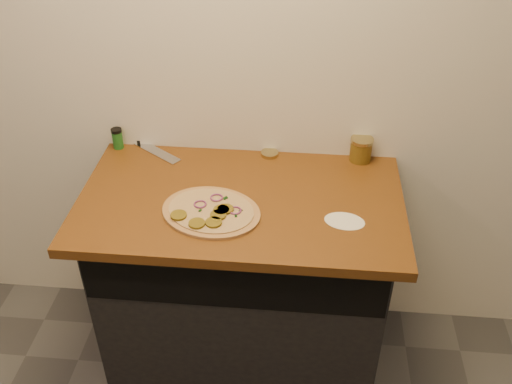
# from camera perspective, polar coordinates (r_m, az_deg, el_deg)

# --- Properties ---
(cabinet) EXTENTS (1.10, 0.60, 0.86)m
(cabinet) POSITION_cam_1_polar(r_m,az_deg,el_deg) (2.44, -1.28, -9.02)
(cabinet) COLOR black
(cabinet) RESTS_ON ground
(countertop) EXTENTS (1.20, 0.70, 0.04)m
(countertop) POSITION_cam_1_polar(r_m,az_deg,el_deg) (2.12, -1.53, -0.94)
(countertop) COLOR brown
(countertop) RESTS_ON cabinet
(pizza) EXTENTS (0.44, 0.44, 0.02)m
(pizza) POSITION_cam_1_polar(r_m,az_deg,el_deg) (2.03, -4.51, -1.97)
(pizza) COLOR tan
(pizza) RESTS_ON countertop
(chefs_knife) EXTENTS (0.31, 0.24, 0.02)m
(chefs_knife) POSITION_cam_1_polar(r_m,az_deg,el_deg) (2.46, -11.23, 4.73)
(chefs_knife) COLOR #B7BAC1
(chefs_knife) RESTS_ON countertop
(mason_jar_lid) EXTENTS (0.09, 0.09, 0.02)m
(mason_jar_lid) POSITION_cam_1_polar(r_m,az_deg,el_deg) (2.34, 1.38, 3.86)
(mason_jar_lid) COLOR tan
(mason_jar_lid) RESTS_ON countertop
(salsa_jar) EXTENTS (0.09, 0.09, 0.10)m
(salsa_jar) POSITION_cam_1_polar(r_m,az_deg,el_deg) (2.33, 10.46, 4.24)
(salsa_jar) COLOR #972A0F
(salsa_jar) RESTS_ON countertop
(spice_shaker) EXTENTS (0.04, 0.04, 0.09)m
(spice_shaker) POSITION_cam_1_polar(r_m,az_deg,el_deg) (2.44, -13.69, 5.24)
(spice_shaker) COLOR #1E5F1E
(spice_shaker) RESTS_ON countertop
(flour_spill) EXTENTS (0.16, 0.16, 0.00)m
(flour_spill) POSITION_cam_1_polar(r_m,az_deg,el_deg) (2.02, 8.85, -2.90)
(flour_spill) COLOR white
(flour_spill) RESTS_ON countertop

